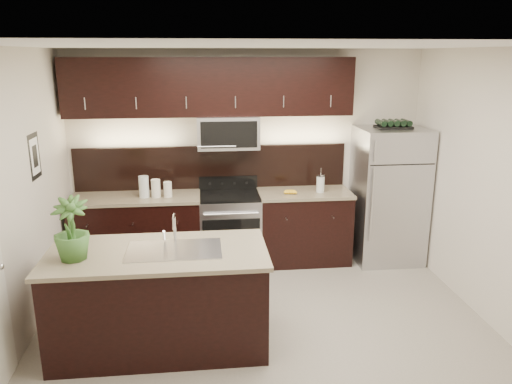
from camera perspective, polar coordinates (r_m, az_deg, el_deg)
ground at (r=5.11m, az=1.15°, el=-15.51°), size 4.50×4.50×0.00m
room_walls at (r=4.43m, az=-0.10°, el=3.28°), size 4.52×4.02×2.71m
counter_run at (r=6.41m, az=-4.83°, el=-4.28°), size 3.51×0.65×0.94m
upper_fixtures at (r=6.20m, az=-4.97°, el=10.87°), size 3.49×0.40×1.66m
island at (r=4.75m, az=-10.92°, el=-11.86°), size 1.96×0.96×0.94m
sink_faucet at (r=4.55m, az=-9.33°, el=-6.35°), size 0.84×0.50×0.28m
refrigerator at (r=6.67m, az=14.87°, el=-0.37°), size 0.84×0.76×1.74m
wine_rack at (r=6.48m, az=15.43°, el=7.46°), size 0.43×0.27×0.10m
plant at (r=4.49m, az=-20.39°, el=-3.98°), size 0.31×0.31×0.55m
canisters at (r=6.21m, az=-11.69°, el=0.47°), size 0.40×0.12×0.27m
french_press at (r=6.36m, az=7.37°, el=0.99°), size 0.11×0.11×0.31m
bananas at (r=6.27m, az=3.52°, el=0.05°), size 0.19×0.15×0.05m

